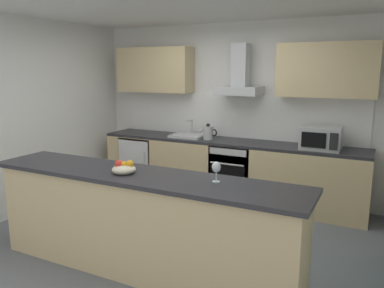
# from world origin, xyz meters

# --- Properties ---
(ground) EXTENTS (5.47, 4.87, 0.02)m
(ground) POSITION_xyz_m (0.00, 0.00, -0.01)
(ground) COLOR slate
(wall_back) EXTENTS (5.47, 0.12, 2.60)m
(wall_back) POSITION_xyz_m (0.00, 1.99, 1.30)
(wall_back) COLOR white
(wall_back) RESTS_ON ground
(wall_left) EXTENTS (0.12, 4.87, 2.60)m
(wall_left) POSITION_xyz_m (-2.29, 0.00, 1.30)
(wall_left) COLOR white
(wall_left) RESTS_ON ground
(backsplash_tile) EXTENTS (3.80, 0.02, 0.66)m
(backsplash_tile) POSITION_xyz_m (0.00, 1.92, 1.23)
(backsplash_tile) COLOR white
(counter_back) EXTENTS (3.93, 0.60, 0.90)m
(counter_back) POSITION_xyz_m (0.00, 1.61, 0.45)
(counter_back) COLOR #D1B784
(counter_back) RESTS_ON ground
(counter_island) EXTENTS (3.15, 0.64, 0.98)m
(counter_island) POSITION_xyz_m (0.06, -0.71, 0.49)
(counter_island) COLOR #D1B784
(counter_island) RESTS_ON ground
(upper_cabinets) EXTENTS (3.88, 0.32, 0.70)m
(upper_cabinets) POSITION_xyz_m (0.00, 1.76, 1.91)
(upper_cabinets) COLOR #D1B784
(oven) EXTENTS (0.60, 0.62, 0.80)m
(oven) POSITION_xyz_m (0.14, 1.59, 0.46)
(oven) COLOR slate
(oven) RESTS_ON ground
(refrigerator) EXTENTS (0.58, 0.60, 0.85)m
(refrigerator) POSITION_xyz_m (-1.45, 1.59, 0.43)
(refrigerator) COLOR white
(refrigerator) RESTS_ON ground
(microwave) EXTENTS (0.50, 0.38, 0.30)m
(microwave) POSITION_xyz_m (1.32, 1.56, 1.05)
(microwave) COLOR #B7BABC
(microwave) RESTS_ON counter_back
(sink) EXTENTS (0.50, 0.40, 0.26)m
(sink) POSITION_xyz_m (-0.62, 1.60, 0.93)
(sink) COLOR silver
(sink) RESTS_ON counter_back
(kettle) EXTENTS (0.29, 0.15, 0.24)m
(kettle) POSITION_xyz_m (-0.27, 1.55, 1.01)
(kettle) COLOR #B7BABC
(kettle) RESTS_ON counter_back
(range_hood) EXTENTS (0.62, 0.45, 0.72)m
(range_hood) POSITION_xyz_m (0.14, 1.72, 1.79)
(range_hood) COLOR #B7BABC
(wine_glass) EXTENTS (0.08, 0.08, 0.18)m
(wine_glass) POSITION_xyz_m (0.79, -0.63, 1.10)
(wine_glass) COLOR silver
(wine_glass) RESTS_ON counter_island
(fruit_bowl) EXTENTS (0.22, 0.22, 0.13)m
(fruit_bowl) POSITION_xyz_m (-0.08, -0.75, 1.02)
(fruit_bowl) COLOR beige
(fruit_bowl) RESTS_ON counter_island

